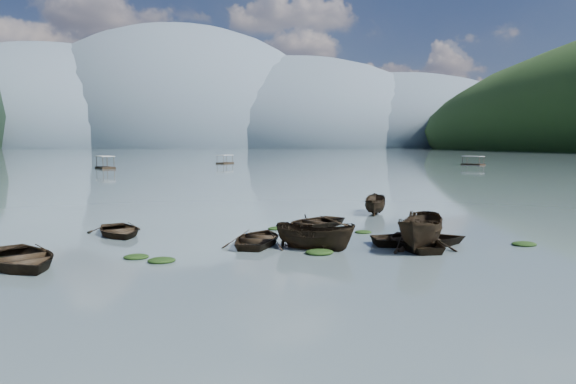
{
  "coord_description": "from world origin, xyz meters",
  "views": [
    {
      "loc": [
        -4.19,
        -17.3,
        4.73
      ],
      "look_at": [
        0.0,
        12.0,
        2.0
      ],
      "focal_mm": 32.0,
      "sensor_mm": 36.0,
      "label": 1
    }
  ],
  "objects": [
    {
      "name": "ground_plane",
      "position": [
        0.0,
        0.0,
        0.0
      ],
      "size": [
        2400.0,
        2400.0,
        0.0
      ],
      "primitive_type": "plane",
      "color": "#506064"
    },
    {
      "name": "haze_mtn_a",
      "position": [
        -260.0,
        900.0,
        0.0
      ],
      "size": [
        520.0,
        520.0,
        280.0
      ],
      "primitive_type": "ellipsoid",
      "color": "#475666",
      "rests_on": "ground"
    },
    {
      "name": "haze_mtn_b",
      "position": [
        -60.0,
        900.0,
        0.0
      ],
      "size": [
        520.0,
        520.0,
        340.0
      ],
      "primitive_type": "ellipsoid",
      "color": "#475666",
      "rests_on": "ground"
    },
    {
      "name": "haze_mtn_c",
      "position": [
        140.0,
        900.0,
        0.0
      ],
      "size": [
        520.0,
        520.0,
        260.0
      ],
      "primitive_type": "ellipsoid",
      "color": "#475666",
      "rests_on": "ground"
    },
    {
      "name": "haze_mtn_d",
      "position": [
        320.0,
        900.0,
        0.0
      ],
      "size": [
        520.0,
        520.0,
        220.0
      ],
      "primitive_type": "ellipsoid",
      "color": "#475666",
      "rests_on": "ground"
    },
    {
      "name": "rowboat_0",
      "position": [
        -11.8,
        3.7,
        0.0
      ],
      "size": [
        5.68,
        6.08,
        1.03
      ],
      "primitive_type": "imported",
      "rotation": [
        0.0,
        0.0,
        0.58
      ],
      "color": "black",
      "rests_on": "ground"
    },
    {
      "name": "rowboat_1",
      "position": [
        -2.14,
        6.93,
        0.0
      ],
      "size": [
        4.16,
        4.93,
        0.87
      ],
      "primitive_type": "imported",
      "rotation": [
        0.0,
        0.0,
        2.83
      ],
      "color": "black",
      "rests_on": "ground"
    },
    {
      "name": "rowboat_2",
      "position": [
        0.24,
        5.18,
        0.0
      ],
      "size": [
        4.01,
        3.33,
        1.48
      ],
      "primitive_type": "imported",
      "rotation": [
        0.0,
        0.0,
        0.99
      ],
      "color": "black",
      "rests_on": "ground"
    },
    {
      "name": "rowboat_3",
      "position": [
        4.96,
        5.2,
        0.0
      ],
      "size": [
        3.05,
        4.26,
        0.88
      ],
      "primitive_type": "imported",
      "rotation": [
        0.0,
        0.0,
        3.14
      ],
      "color": "black",
      "rests_on": "ground"
    },
    {
      "name": "rowboat_4",
      "position": [
        5.41,
        5.57,
        0.0
      ],
      "size": [
        4.7,
        3.47,
        0.94
      ],
      "primitive_type": "imported",
      "rotation": [
        0.0,
        0.0,
        1.52
      ],
      "color": "black",
      "rests_on": "ground"
    },
    {
      "name": "rowboat_5",
      "position": [
        5.14,
        4.75,
        0.0
      ],
      "size": [
        4.04,
        5.01,
        1.85
      ],
      "primitive_type": "imported",
      "rotation": [
        0.0,
        0.0,
        -0.55
      ],
      "color": "black",
      "rests_on": "ground"
    },
    {
      "name": "rowboat_6",
      "position": [
        -9.23,
        10.35,
        0.0
      ],
      "size": [
        4.22,
        4.92,
        0.86
      ],
      "primitive_type": "imported",
      "rotation": [
        0.0,
        0.0,
        0.35
      ],
      "color": "black",
      "rests_on": "ground"
    },
    {
      "name": "rowboat_7",
      "position": [
        1.35,
        11.23,
        0.0
      ],
      "size": [
        5.59,
        5.54,
        0.95
      ],
      "primitive_type": "imported",
      "rotation": [
        0.0,
        0.0,
        5.47
      ],
      "color": "black",
      "rests_on": "ground"
    },
    {
      "name": "rowboat_8",
      "position": [
        6.69,
        16.57,
        0.0
      ],
      "size": [
        2.64,
        4.03,
        1.46
      ],
      "primitive_type": "imported",
      "rotation": [
        0.0,
        0.0,
        2.79
      ],
      "color": "black",
      "rests_on": "ground"
    },
    {
      "name": "weed_clump_0",
      "position": [
        -7.5,
        4.5,
        0.0
      ],
      "size": [
        1.05,
        0.86,
        0.23
      ],
      "primitive_type": "ellipsoid",
      "color": "black",
      "rests_on": "ground"
    },
    {
      "name": "weed_clump_1",
      "position": [
        -6.37,
        3.63,
        0.0
      ],
      "size": [
        1.13,
        0.9,
        0.25
      ],
      "primitive_type": "ellipsoid",
      "color": "black",
      "rests_on": "ground"
    },
    {
      "name": "weed_clump_2",
      "position": [
        0.27,
        4.23,
        0.0
      ],
      "size": [
        1.24,
        0.99,
        0.27
      ],
      "primitive_type": "ellipsoid",
      "color": "black",
      "rests_on": "ground"
    },
    {
      "name": "weed_clump_3",
      "position": [
        3.69,
        9.16,
        0.0
      ],
      "size": [
        0.91,
        0.77,
        0.2
      ],
      "primitive_type": "ellipsoid",
      "color": "black",
      "rests_on": "ground"
    },
    {
      "name": "weed_clump_4",
      "position": [
        10.23,
        4.74,
        0.0
      ],
      "size": [
        1.17,
        0.93,
        0.24
      ],
      "primitive_type": "ellipsoid",
      "color": "black",
      "rests_on": "ground"
    },
    {
      "name": "weed_clump_5",
      "position": [
        -12.7,
        4.54,
        0.0
      ],
      "size": [
        1.16,
        0.94,
        0.25
      ],
      "primitive_type": "ellipsoid",
      "color": "black",
      "rests_on": "ground"
    },
    {
      "name": "weed_clump_6",
      "position": [
        -0.79,
        10.96,
        0.0
      ],
      "size": [
        0.99,
        0.83,
        0.21
      ],
      "primitive_type": "ellipsoid",
      "color": "black",
      "rests_on": "ground"
    },
    {
      "name": "weed_clump_7",
      "position": [
        7.62,
        10.95,
        0.0
      ],
      "size": [
        1.05,
        0.84,
        0.23
      ],
      "primitive_type": "ellipsoid",
      "color": "black",
      "rests_on": "ground"
    },
    {
      "name": "pontoon_left",
      "position": [
        -25.78,
        88.81,
        0.0
      ],
      "size": [
        4.99,
        6.77,
        2.4
      ],
      "primitive_type": null,
      "rotation": [
        0.0,
        0.0,
        0.43
      ],
      "color": "black",
      "rests_on": "ground"
    },
    {
      "name": "pontoon_centre",
      "position": [
        -1.61,
        112.81,
        0.0
      ],
      "size": [
        4.7,
        5.81,
        2.07
      ],
      "primitive_type": null,
      "rotation": [
        0.0,
        0.0,
        -0.53
      ],
      "color": "black",
      "rests_on": "ground"
    },
    {
      "name": "pontoon_right",
      "position": [
        55.81,
        95.63,
        0.0
      ],
      "size": [
        4.33,
        5.62,
        2.0
      ],
      "primitive_type": null,
      "rotation": [
        0.0,
        0.0,
        0.48
      ],
      "color": "black",
      "rests_on": "ground"
    }
  ]
}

